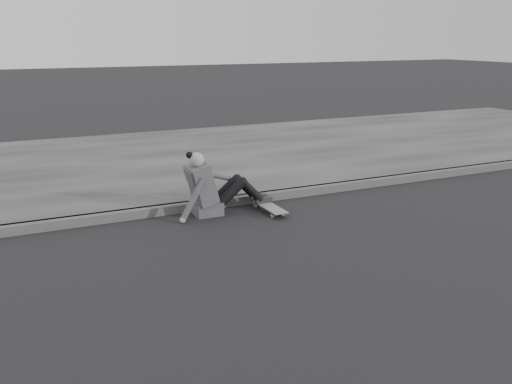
% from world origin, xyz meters
% --- Properties ---
extents(ground, '(80.00, 80.00, 0.00)m').
position_xyz_m(ground, '(0.00, 0.00, 0.00)').
color(ground, black).
rests_on(ground, ground).
extents(curb, '(24.00, 0.16, 0.12)m').
position_xyz_m(curb, '(0.00, 2.58, 0.06)').
color(curb, '#4B4B4B').
rests_on(curb, ground).
extents(sidewalk, '(24.00, 6.00, 0.12)m').
position_xyz_m(sidewalk, '(0.00, 5.60, 0.06)').
color(sidewalk, '#3C3C3C').
rests_on(sidewalk, ground).
extents(skateboard, '(0.20, 0.78, 0.09)m').
position_xyz_m(skateboard, '(0.92, 2.07, 0.07)').
color(skateboard, gray).
rests_on(skateboard, ground).
extents(seated_woman, '(1.38, 0.46, 0.88)m').
position_xyz_m(seated_woman, '(0.19, 2.31, 0.36)').
color(seated_woman, '#48474A').
rests_on(seated_woman, ground).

